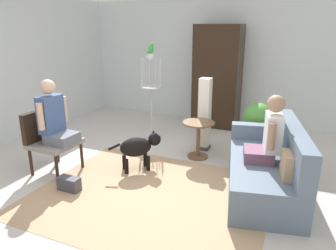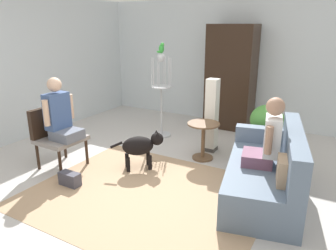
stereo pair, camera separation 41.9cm
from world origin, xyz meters
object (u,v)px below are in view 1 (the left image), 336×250
at_px(dog, 139,147).
at_px(column_lamp, 204,115).
at_px(person_on_couch, 269,135).
at_px(round_end_table, 198,135).
at_px(armchair, 48,136).
at_px(bird_cage_stand, 151,97).
at_px(couch, 268,168).
at_px(parrot, 151,48).
at_px(person_on_armchair, 54,118).
at_px(armoire_cabinet, 217,77).
at_px(potted_plant, 259,122).
at_px(handbag, 69,184).

height_order(dog, column_lamp, column_lamp).
height_order(person_on_couch, round_end_table, person_on_couch).
relative_size(armchair, column_lamp, 0.73).
bearing_deg(bird_cage_stand, couch, -29.66).
distance_m(parrot, column_lamp, 1.52).
xyz_separation_m(armchair, round_end_table, (1.80, 1.29, -0.16)).
height_order(dog, bird_cage_stand, bird_cage_stand).
bearing_deg(dog, person_on_couch, 2.15).
bearing_deg(person_on_armchair, round_end_table, 38.08).
distance_m(dog, column_lamp, 1.33).
xyz_separation_m(person_on_armchair, armoire_cabinet, (1.44, 3.09, 0.21)).
distance_m(armchair, armoire_cabinet, 3.50).
distance_m(armchair, person_on_couch, 2.98).
bearing_deg(armoire_cabinet, bird_cage_stand, -127.95).
xyz_separation_m(person_on_armchair, bird_cage_stand, (0.53, 1.92, -0.05)).
bearing_deg(couch, parrot, 150.23).
xyz_separation_m(bird_cage_stand, potted_plant, (1.97, -0.15, -0.20)).
xyz_separation_m(person_on_couch, handbag, (-2.28, -0.97, -0.67)).
height_order(round_end_table, handbag, round_end_table).
distance_m(armchair, column_lamp, 2.44).
relative_size(dog, armoire_cabinet, 0.30).
xyz_separation_m(couch, armoire_cabinet, (-1.36, 2.46, 0.71)).
bearing_deg(armchair, bird_cage_stand, 70.56).
bearing_deg(person_on_couch, couch, 51.07).
relative_size(person_on_couch, dog, 1.36).
distance_m(dog, handbag, 1.07).
bearing_deg(potted_plant, couch, -75.16).
xyz_separation_m(armchair, dog, (1.16, 0.52, -0.17)).
height_order(armchair, armoire_cabinet, armoire_cabinet).
relative_size(person_on_couch, person_on_armchair, 0.94).
bearing_deg(column_lamp, armchair, -136.59).
distance_m(couch, armoire_cabinet, 2.90).
distance_m(armoire_cabinet, handbag, 3.71).
relative_size(couch, potted_plant, 2.13).
xyz_separation_m(person_on_couch, armoire_cabinet, (-1.33, 2.50, 0.26)).
bearing_deg(armchair, person_on_couch, 11.39).
bearing_deg(armoire_cabinet, handbag, -105.31).
height_order(couch, round_end_table, couch).
height_order(person_on_couch, potted_plant, person_on_couch).
xyz_separation_m(column_lamp, armoire_cabinet, (-0.19, 1.41, 0.42)).
distance_m(armchair, round_end_table, 2.22).
relative_size(parrot, handbag, 0.63).
bearing_deg(armoire_cabinet, person_on_armchair, -115.08).
distance_m(armchair, person_on_armchair, 0.32).
distance_m(dog, armoire_cabinet, 2.68).
bearing_deg(round_end_table, column_lamp, 94.07).
bearing_deg(potted_plant, dog, -140.09).
bearing_deg(column_lamp, round_end_table, -85.93).
distance_m(parrot, armoire_cabinet, 1.60).
height_order(person_on_couch, handbag, person_on_couch).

